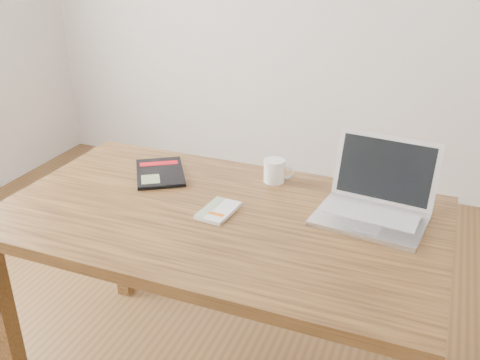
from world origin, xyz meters
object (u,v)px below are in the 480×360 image
(laptop, at_px, (375,201))
(coffee_mug, at_px, (275,170))
(desk, at_px, (220,236))
(black_guidebook, at_px, (160,173))
(white_guidebook, at_px, (218,211))

(laptop, bearing_deg, coffee_mug, 168.48)
(coffee_mug, bearing_deg, desk, -114.16)
(desk, distance_m, laptop, 0.52)
(black_guidebook, relative_size, laptop, 0.84)
(black_guidebook, xyz_separation_m, laptop, (0.80, -0.03, 0.04))
(white_guidebook, height_order, laptop, laptop)
(desk, distance_m, coffee_mug, 0.34)
(white_guidebook, height_order, black_guidebook, same)
(black_guidebook, height_order, laptop, laptop)
(laptop, bearing_deg, black_guidebook, -174.88)
(desk, relative_size, laptop, 3.93)
(white_guidebook, xyz_separation_m, coffee_mug, (0.10, 0.30, 0.04))
(laptop, height_order, coffee_mug, laptop)
(black_guidebook, height_order, coffee_mug, coffee_mug)
(coffee_mug, bearing_deg, black_guidebook, -173.22)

